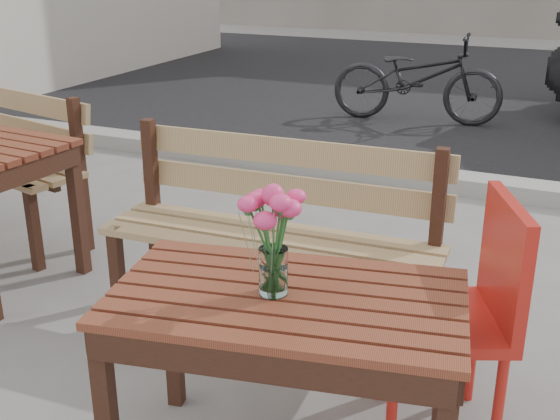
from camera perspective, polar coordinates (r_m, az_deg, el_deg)
name	(u,v)px	position (r m, az deg, el deg)	size (l,w,h in m)	color
street	(476,122)	(7.27, 15.62, 6.87)	(30.00, 8.12, 0.12)	black
main_table	(286,326)	(2.22, 0.53, -9.37)	(1.19, 0.83, 0.67)	#5B2518
main_bench	(277,213)	(3.10, -0.21, -0.25)	(1.52, 0.51, 0.93)	#987A4F
red_chair	(466,303)	(2.52, 14.89, -7.35)	(0.58, 0.58, 0.89)	red
main_vase	(273,227)	(2.08, -0.56, -1.39)	(0.19, 0.19, 0.35)	white
bicycle	(417,78)	(7.21, 11.07, 10.48)	(0.58, 1.67, 0.88)	black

